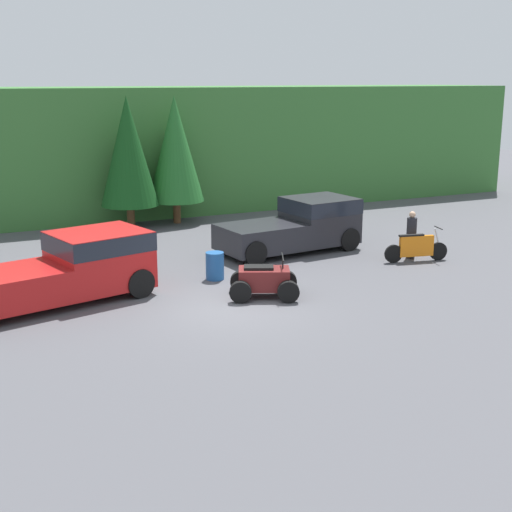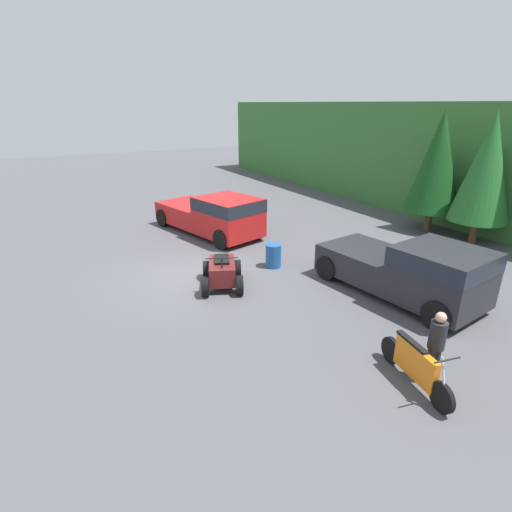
{
  "view_description": "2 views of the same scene",
  "coord_description": "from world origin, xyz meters",
  "px_view_note": "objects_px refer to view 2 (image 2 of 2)",
  "views": [
    {
      "loc": [
        -7.33,
        -17.52,
        6.24
      ],
      "look_at": [
        1.61,
        1.62,
        0.95
      ],
      "focal_mm": 50.0,
      "sensor_mm": 36.0,
      "label": 1
    },
    {
      "loc": [
        12.51,
        -4.5,
        5.75
      ],
      "look_at": [
        1.61,
        1.62,
        0.95
      ],
      "focal_mm": 28.0,
      "sensor_mm": 36.0,
      "label": 2
    }
  ],
  "objects_px": {
    "rider_person": "(436,345)",
    "pickup_truck_red": "(215,214)",
    "pickup_truck_second": "(413,269)",
    "steel_barrel": "(273,256)",
    "quad_atv": "(222,272)",
    "dirt_bike": "(415,365)"
  },
  "relations": [
    {
      "from": "rider_person",
      "to": "pickup_truck_red",
      "type": "bearing_deg",
      "value": 177.22
    },
    {
      "from": "pickup_truck_red",
      "to": "pickup_truck_second",
      "type": "distance_m",
      "value": 9.34
    },
    {
      "from": "steel_barrel",
      "to": "quad_atv",
      "type": "bearing_deg",
      "value": -75.95
    },
    {
      "from": "pickup_truck_red",
      "to": "rider_person",
      "type": "bearing_deg",
      "value": -14.53
    },
    {
      "from": "dirt_bike",
      "to": "quad_atv",
      "type": "xyz_separation_m",
      "value": [
        -6.62,
        -1.5,
        -0.0
      ]
    },
    {
      "from": "pickup_truck_second",
      "to": "steel_barrel",
      "type": "distance_m",
      "value": 4.95
    },
    {
      "from": "rider_person",
      "to": "steel_barrel",
      "type": "height_order",
      "value": "rider_person"
    },
    {
      "from": "quad_atv",
      "to": "steel_barrel",
      "type": "distance_m",
      "value": 2.44
    },
    {
      "from": "pickup_truck_red",
      "to": "quad_atv",
      "type": "xyz_separation_m",
      "value": [
        5.22,
        -2.05,
        -0.52
      ]
    },
    {
      "from": "pickup_truck_second",
      "to": "dirt_bike",
      "type": "height_order",
      "value": "pickup_truck_second"
    },
    {
      "from": "rider_person",
      "to": "steel_barrel",
      "type": "distance_m",
      "value": 7.34
    },
    {
      "from": "pickup_truck_red",
      "to": "rider_person",
      "type": "distance_m",
      "value": 11.93
    },
    {
      "from": "dirt_bike",
      "to": "steel_barrel",
      "type": "distance_m",
      "value": 7.27
    },
    {
      "from": "dirt_bike",
      "to": "rider_person",
      "type": "relative_size",
      "value": 1.35
    },
    {
      "from": "pickup_truck_red",
      "to": "quad_atv",
      "type": "bearing_deg",
      "value": -35.47
    },
    {
      "from": "rider_person",
      "to": "dirt_bike",
      "type": "bearing_deg",
      "value": -104.15
    },
    {
      "from": "pickup_truck_second",
      "to": "dirt_bike",
      "type": "bearing_deg",
      "value": -54.59
    },
    {
      "from": "pickup_truck_red",
      "to": "quad_atv",
      "type": "relative_size",
      "value": 2.6
    },
    {
      "from": "pickup_truck_second",
      "to": "dirt_bike",
      "type": "relative_size",
      "value": 2.37
    },
    {
      "from": "pickup_truck_second",
      "to": "steel_barrel",
      "type": "bearing_deg",
      "value": -158.24
    },
    {
      "from": "rider_person",
      "to": "pickup_truck_second",
      "type": "bearing_deg",
      "value": 134.92
    },
    {
      "from": "pickup_truck_red",
      "to": "rider_person",
      "type": "relative_size",
      "value": 3.61
    }
  ]
}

